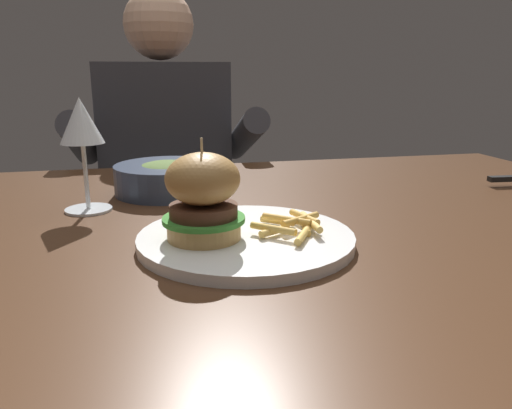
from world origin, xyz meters
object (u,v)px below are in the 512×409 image
Objects in this scene: diner_person at (167,207)px; soup_bowl at (168,177)px; wine_glass at (81,127)px; burger_sandwich at (203,196)px; main_plate at (246,239)px.

soup_bowl is at bearing -92.03° from diner_person.
diner_person is at bearing 76.79° from wine_glass.
burger_sandwich is at bearing -84.91° from soup_bowl.
main_plate is 0.33m from wine_glass.
wine_glass is (-0.21, 0.21, 0.13)m from main_plate.
diner_person reaches higher than main_plate.
burger_sandwich reaches higher than soup_bowl.
wine_glass is at bearing 126.25° from burger_sandwich.
main_plate is at bearing -44.70° from wine_glass.
wine_glass is at bearing 135.30° from main_plate.
soup_bowl is at bearing 95.09° from burger_sandwich.
soup_bowl is (-0.03, 0.31, -0.04)m from burger_sandwich.
burger_sandwich is 0.28m from wine_glass.
soup_bowl is 0.59m from diner_person.
wine_glass is 0.19m from soup_bowl.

